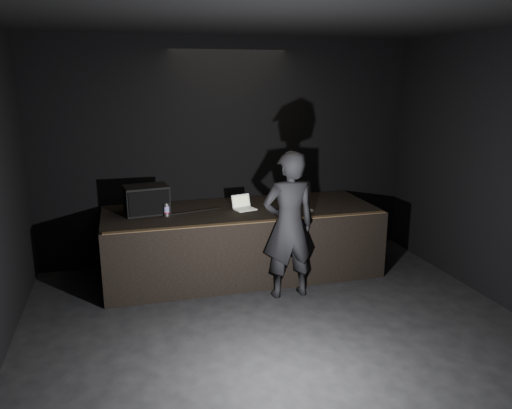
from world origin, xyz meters
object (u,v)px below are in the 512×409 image
object	(u,v)px
stage_riser	(241,241)
person	(289,225)
stage_monitor	(146,200)
laptop	(243,206)
beer_can	(167,210)

from	to	relation	value
stage_riser	person	size ratio (longest dim) A/B	2.01
stage_monitor	laptop	bearing A→B (deg)	-12.29
stage_riser	laptop	xyz separation A→B (m)	(0.03, -0.00, 0.55)
stage_riser	stage_monitor	xyz separation A→B (m)	(-1.36, 0.13, 0.70)
stage_riser	laptop	world-z (taller)	laptop
beer_can	stage_monitor	bearing A→B (deg)	140.09
stage_riser	stage_monitor	bearing A→B (deg)	174.73
stage_monitor	laptop	size ratio (longest dim) A/B	1.83
laptop	stage_monitor	bearing A→B (deg)	159.03
stage_riser	beer_can	xyz separation A→B (m)	(-1.10, -0.09, 0.59)
laptop	beer_can	distance (m)	1.13
person	beer_can	bearing A→B (deg)	-31.06
laptop	beer_can	bearing A→B (deg)	168.73
stage_monitor	beer_can	bearing A→B (deg)	-46.98
person	stage_monitor	bearing A→B (deg)	-32.73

